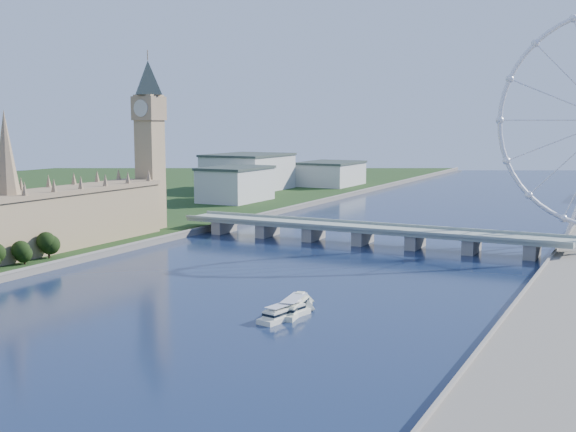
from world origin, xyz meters
The scene contains 6 objects.
parliament_range centered at (-128.00, 170.00, 18.48)m, with size 24.00×200.00×70.00m.
big_ben centered at (-128.00, 278.00, 66.57)m, with size 20.02×20.02×110.00m.
westminster_bridge centered at (0.00, 300.00, 6.63)m, with size 220.00×22.00×9.50m.
city_skyline centered at (39.22, 560.08, 16.96)m, with size 505.00×280.00×32.00m.
tour_boat_near centered at (31.06, 144.13, 0.00)m, with size 6.51×25.69×5.64m, color silver, non-canonical shape.
tour_boat_far centered at (30.78, 152.13, 0.00)m, with size 6.96×27.38×6.03m, color beige, non-canonical shape.
Camera 1 is at (141.19, -70.51, 67.36)m, focal length 45.00 mm.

